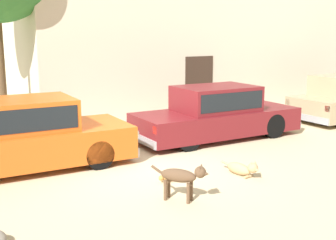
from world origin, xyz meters
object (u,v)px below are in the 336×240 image
stray_cat (170,177)px  stray_dog_tan (242,169)px  parked_sedan_second (216,113)px  stray_dog_spotted (183,176)px  parked_sedan_nearest (27,134)px

stray_cat → stray_dog_tan: bearing=160.8°
stray_dog_tan → stray_cat: bearing=-114.8°
parked_sedan_second → stray_dog_tan: (-1.44, -2.91, -0.56)m
parked_sedan_second → stray_cat: bearing=-139.5°
stray_dog_spotted → stray_dog_tan: (1.77, 0.56, -0.30)m
stray_dog_spotted → parked_sedan_second: bearing=98.6°
stray_dog_tan → stray_cat: size_ratio=1.84×
stray_cat → parked_sedan_second: bearing=-142.1°
stray_dog_tan → stray_cat: 1.53m
parked_sedan_second → stray_cat: 3.87m
parked_sedan_second → stray_dog_spotted: 4.74m
stray_dog_spotted → stray_cat: size_ratio=1.56×
stray_dog_spotted → stray_dog_tan: 1.88m
parked_sedan_nearest → stray_dog_tan: parked_sedan_nearest is taller
parked_sedan_nearest → stray_dog_spotted: (1.91, -3.26, -0.30)m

